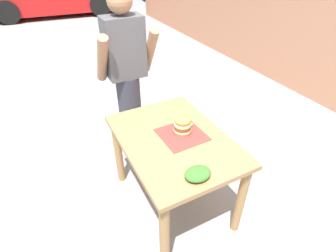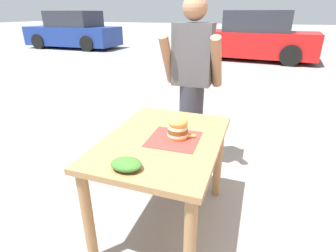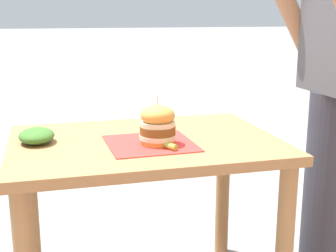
{
  "view_description": "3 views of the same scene",
  "coord_description": "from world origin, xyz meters",
  "px_view_note": "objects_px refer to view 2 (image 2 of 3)",
  "views": [
    {
      "loc": [
        -0.77,
        -1.39,
        1.99
      ],
      "look_at": [
        0.0,
        0.1,
        0.8
      ],
      "focal_mm": 28.0,
      "sensor_mm": 36.0,
      "label": 1
    },
    {
      "loc": [
        0.56,
        -1.52,
        1.54
      ],
      "look_at": [
        0.0,
        0.1,
        0.8
      ],
      "focal_mm": 28.0,
      "sensor_mm": 36.0,
      "label": 2
    },
    {
      "loc": [
        1.82,
        -0.38,
        1.25
      ],
      "look_at": [
        0.0,
        0.1,
        0.8
      ],
      "focal_mm": 50.0,
      "sensor_mm": 36.0,
      "label": 3
    }
  ],
  "objects_px": {
    "pickle_spear": "(190,136)",
    "diner_across_table": "(192,86)",
    "parked_car_mid_block": "(74,32)",
    "sandwich": "(178,127)",
    "side_salad": "(126,164)",
    "parked_car_near_curb": "(253,38)",
    "patio_table": "(163,154)"
  },
  "relations": [
    {
      "from": "pickle_spear",
      "to": "diner_across_table",
      "type": "xyz_separation_m",
      "value": [
        -0.21,
        0.85,
        0.12
      ]
    },
    {
      "from": "diner_across_table",
      "to": "parked_car_mid_block",
      "type": "xyz_separation_m",
      "value": [
        -7.66,
        8.16,
        -0.16
      ]
    },
    {
      "from": "sandwich",
      "to": "side_salad",
      "type": "relative_size",
      "value": 1.06
    },
    {
      "from": "parked_car_near_curb",
      "to": "parked_car_mid_block",
      "type": "xyz_separation_m",
      "value": [
        -7.93,
        0.67,
        0.0
      ]
    },
    {
      "from": "pickle_spear",
      "to": "side_salad",
      "type": "height_order",
      "value": "side_salad"
    },
    {
      "from": "diner_across_table",
      "to": "sandwich",
      "type": "bearing_deg",
      "value": -81.74
    },
    {
      "from": "parked_car_near_curb",
      "to": "parked_car_mid_block",
      "type": "height_order",
      "value": "same"
    },
    {
      "from": "patio_table",
      "to": "parked_car_near_curb",
      "type": "relative_size",
      "value": 0.25
    },
    {
      "from": "sandwich",
      "to": "pickle_spear",
      "type": "relative_size",
      "value": 2.61
    },
    {
      "from": "side_salad",
      "to": "parked_car_mid_block",
      "type": "xyz_separation_m",
      "value": [
        -7.63,
        9.5,
        -0.05
      ]
    },
    {
      "from": "parked_car_near_curb",
      "to": "diner_across_table",
      "type": "bearing_deg",
      "value": -92.04
    },
    {
      "from": "patio_table",
      "to": "pickle_spear",
      "type": "bearing_deg",
      "value": 18.41
    },
    {
      "from": "side_salad",
      "to": "parked_car_near_curb",
      "type": "bearing_deg",
      "value": 88.1
    },
    {
      "from": "diner_across_table",
      "to": "patio_table",
      "type": "bearing_deg",
      "value": -87.85
    },
    {
      "from": "parked_car_mid_block",
      "to": "patio_table",
      "type": "bearing_deg",
      "value": -49.69
    },
    {
      "from": "parked_car_near_curb",
      "to": "side_salad",
      "type": "bearing_deg",
      "value": -91.9
    },
    {
      "from": "side_salad",
      "to": "parked_car_mid_block",
      "type": "distance_m",
      "value": 12.18
    },
    {
      "from": "pickle_spear",
      "to": "parked_car_mid_block",
      "type": "distance_m",
      "value": 11.96
    },
    {
      "from": "sandwich",
      "to": "parked_car_mid_block",
      "type": "bearing_deg",
      "value": 130.76
    },
    {
      "from": "sandwich",
      "to": "parked_car_mid_block",
      "type": "distance_m",
      "value": 11.93
    },
    {
      "from": "pickle_spear",
      "to": "parked_car_mid_block",
      "type": "xyz_separation_m",
      "value": [
        -7.87,
        9.01,
        -0.04
      ]
    },
    {
      "from": "parked_car_near_curb",
      "to": "parked_car_mid_block",
      "type": "bearing_deg",
      "value": 175.18
    },
    {
      "from": "patio_table",
      "to": "parked_car_mid_block",
      "type": "height_order",
      "value": "parked_car_mid_block"
    },
    {
      "from": "sandwich",
      "to": "pickle_spear",
      "type": "distance_m",
      "value": 0.11
    },
    {
      "from": "diner_across_table",
      "to": "parked_car_mid_block",
      "type": "relative_size",
      "value": 0.4
    },
    {
      "from": "pickle_spear",
      "to": "side_salad",
      "type": "bearing_deg",
      "value": -115.81
    },
    {
      "from": "sandwich",
      "to": "parked_car_near_curb",
      "type": "relative_size",
      "value": 0.04
    },
    {
      "from": "side_salad",
      "to": "diner_across_table",
      "type": "relative_size",
      "value": 0.11
    },
    {
      "from": "pickle_spear",
      "to": "parked_car_near_curb",
      "type": "distance_m",
      "value": 8.34
    },
    {
      "from": "parked_car_near_curb",
      "to": "pickle_spear",
      "type": "bearing_deg",
      "value": -90.4
    },
    {
      "from": "diner_across_table",
      "to": "parked_car_near_curb",
      "type": "distance_m",
      "value": 7.5
    },
    {
      "from": "side_salad",
      "to": "patio_table",
      "type": "bearing_deg",
      "value": 82.08
    }
  ]
}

